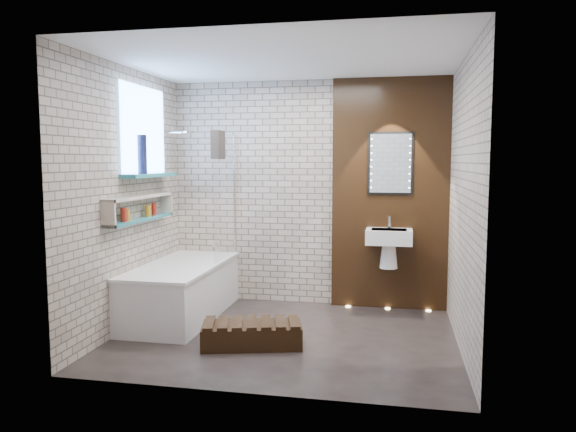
% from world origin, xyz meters
% --- Properties ---
extents(ground, '(3.20, 3.20, 0.00)m').
position_xyz_m(ground, '(0.00, 0.00, 0.00)').
color(ground, black).
rests_on(ground, ground).
extents(room_shell, '(3.24, 3.20, 2.60)m').
position_xyz_m(room_shell, '(0.00, 0.00, 1.30)').
color(room_shell, gray).
rests_on(room_shell, ground).
extents(walnut_panel, '(1.30, 0.06, 2.60)m').
position_xyz_m(walnut_panel, '(0.95, 1.27, 1.30)').
color(walnut_panel, black).
rests_on(walnut_panel, ground).
extents(clerestory_window, '(0.18, 1.00, 0.94)m').
position_xyz_m(clerestory_window, '(-1.57, 0.35, 1.90)').
color(clerestory_window, '#7FADE0').
rests_on(clerestory_window, room_shell).
extents(display_niche, '(0.14, 1.30, 0.26)m').
position_xyz_m(display_niche, '(-1.53, 0.15, 1.20)').
color(display_niche, '#22737D').
rests_on(display_niche, room_shell).
extents(bathtub, '(0.79, 1.74, 0.70)m').
position_xyz_m(bathtub, '(-1.22, 0.45, 0.29)').
color(bathtub, white).
rests_on(bathtub, ground).
extents(bath_screen, '(0.01, 0.78, 1.40)m').
position_xyz_m(bath_screen, '(-0.87, 0.89, 1.28)').
color(bath_screen, white).
rests_on(bath_screen, bathtub).
extents(towel, '(0.09, 0.23, 0.30)m').
position_xyz_m(towel, '(-0.87, 0.67, 1.85)').
color(towel, black).
rests_on(towel, bath_screen).
extents(shower_head, '(0.18, 0.18, 0.02)m').
position_xyz_m(shower_head, '(-1.30, 0.95, 2.00)').
color(shower_head, silver).
rests_on(shower_head, room_shell).
extents(washbasin, '(0.50, 0.36, 0.58)m').
position_xyz_m(washbasin, '(0.95, 1.07, 0.79)').
color(washbasin, white).
rests_on(washbasin, walnut_panel).
extents(led_mirror, '(0.50, 0.02, 0.70)m').
position_xyz_m(led_mirror, '(0.95, 1.23, 1.65)').
color(led_mirror, black).
rests_on(led_mirror, walnut_panel).
extents(walnut_step, '(0.97, 0.61, 0.20)m').
position_xyz_m(walnut_step, '(-0.25, -0.30, 0.10)').
color(walnut_step, black).
rests_on(walnut_step, ground).
extents(niche_bottles, '(0.07, 0.72, 0.14)m').
position_xyz_m(niche_bottles, '(-1.53, 0.11, 1.16)').
color(niche_bottles, '#AB741A').
rests_on(niche_bottles, display_niche).
extents(sill_vases, '(0.09, 0.09, 0.39)m').
position_xyz_m(sill_vases, '(-1.50, 0.16, 1.74)').
color(sill_vases, '#121734').
rests_on(sill_vases, clerestory_window).
extents(floor_uplights, '(0.96, 0.06, 0.01)m').
position_xyz_m(floor_uplights, '(0.95, 1.20, 0.01)').
color(floor_uplights, '#FFD899').
rests_on(floor_uplights, ground).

